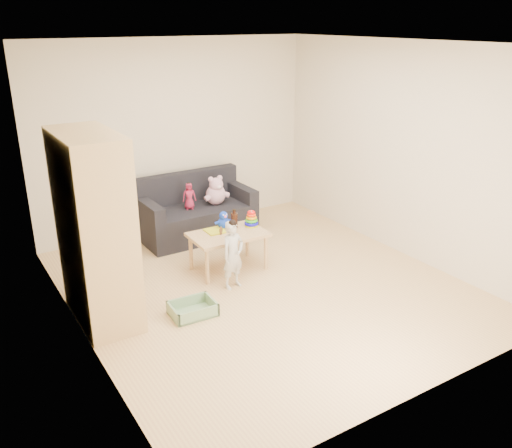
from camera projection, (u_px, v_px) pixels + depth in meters
room at (265, 174)px, 5.64m from camera, size 4.50×4.50×4.50m
wardrobe at (95, 230)px, 5.15m from camera, size 0.52×1.04×1.87m
sofa at (198, 221)px, 7.41m from camera, size 1.53×0.78×0.43m
play_table at (228, 251)px, 6.42m from camera, size 0.89×0.58×0.46m
storage_bin at (193, 309)px, 5.49m from camera, size 0.46×0.36×0.13m
toddler at (233, 256)px, 5.94m from camera, size 0.31×0.24×0.76m
pink_bear at (216, 192)px, 7.38m from camera, size 0.30×0.26×0.34m
doll at (189, 196)px, 7.18m from camera, size 0.21×0.17×0.35m
ring_stacker at (251, 220)px, 6.53m from camera, size 0.17×0.17×0.20m
brown_bottle at (234, 220)px, 6.48m from camera, size 0.08×0.08×0.23m
blue_plush at (223, 220)px, 6.46m from camera, size 0.22×0.19×0.22m
wooden_figure at (221, 231)px, 6.28m from camera, size 0.05×0.04×0.10m
yellow_book at (215, 231)px, 6.39m from camera, size 0.23×0.23×0.02m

